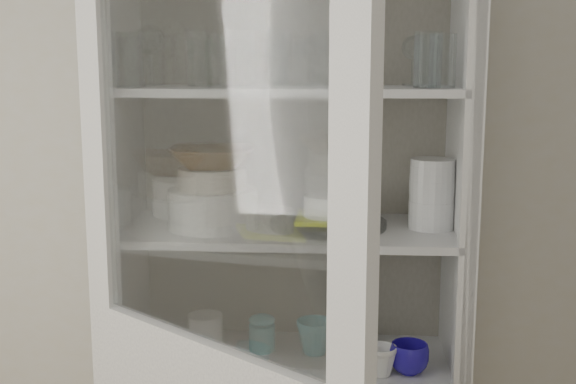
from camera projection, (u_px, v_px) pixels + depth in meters
The scene contains 34 objects.
wall_back at pixel (231, 197), 2.32m from camera, with size 3.60×0.02×2.60m, color beige.
pantry_cabinet at pixel (290, 323), 2.21m from camera, with size 1.00×0.45×2.10m.
tumbler_0 at pixel (132, 62), 1.93m from camera, with size 0.07×0.07×0.13m, color silver.
tumbler_1 at pixel (130, 60), 1.88m from camera, with size 0.07×0.07×0.14m, color silver.
tumbler_2 at pixel (221, 61), 1.87m from camera, with size 0.07×0.07×0.14m, color silver.
tumbler_3 at pixel (241, 59), 1.90m from camera, with size 0.07×0.07×0.15m, color silver.
tumbler_4 at pixel (324, 60), 1.85m from camera, with size 0.07×0.07×0.15m, color silver.
tumbler_5 at pixel (428, 60), 1.86m from camera, with size 0.07×0.07×0.14m, color silver.
tumbler_6 at pixel (442, 61), 1.86m from camera, with size 0.07×0.07×0.14m, color silver.
tumbler_7 at pixel (201, 59), 2.01m from camera, with size 0.07×0.07×0.15m, color silver.
tumbler_8 at pixel (202, 64), 2.01m from camera, with size 0.06×0.06×0.13m, color silver.
tumbler_9 at pixel (276, 58), 2.02m from camera, with size 0.08×0.08×0.16m, color silver.
tumbler_10 at pixel (276, 61), 2.01m from camera, with size 0.07×0.07×0.14m, color silver.
tumbler_11 at pixel (343, 61), 2.02m from camera, with size 0.07×0.07×0.14m, color silver.
goblet_0 at pixel (150, 53), 2.10m from camera, with size 0.08×0.08×0.19m, color silver, non-canonical shape.
goblet_1 at pixel (224, 59), 2.11m from camera, with size 0.07×0.07×0.15m, color silver, non-canonical shape.
goblet_2 at pixel (313, 59), 2.07m from camera, with size 0.07×0.07×0.15m, color silver, non-canonical shape.
goblet_3 at pixel (413, 59), 2.07m from camera, with size 0.07×0.07×0.15m, color silver, non-canonical shape.
plate_stack_front at pixel (213, 208), 2.06m from camera, with size 0.26×0.26×0.11m, color white.
plate_stack_back at pixel (186, 196), 2.25m from camera, with size 0.21×0.21×0.11m, color white.
cream_bowl at pixel (212, 178), 2.05m from camera, with size 0.19×0.19×0.06m, color beige.
terracotta_bowl at pixel (212, 158), 2.04m from camera, with size 0.24×0.24×0.06m, color #503215.
glass_platter at pixel (328, 224), 2.07m from camera, with size 0.34×0.34×0.02m, color silver.
yellow_trivet at pixel (328, 218), 2.07m from camera, with size 0.18×0.18×0.01m, color #FDFF1C.
white_ramekin at pixel (328, 206), 2.07m from camera, with size 0.14×0.14×0.06m, color white.
grey_bowl_stack at pixel (432, 194), 2.04m from camera, with size 0.13×0.13×0.20m, color silver.
mug_blue at pixel (409, 358), 2.03m from camera, with size 0.11×0.11×0.09m, color #191A95.
mug_teal at pixel (315, 337), 2.17m from camera, with size 0.11×0.11×0.10m, color teal.
mug_white at pixel (381, 361), 2.02m from camera, with size 0.09×0.09×0.08m, color white.
teal_jar at pixel (262, 335), 2.20m from camera, with size 0.08×0.08×0.10m.
measuring_cups at pixel (234, 361), 2.07m from camera, with size 0.10×0.10×0.04m, color silver.
white_canister at pixel (206, 334), 2.17m from camera, with size 0.10×0.10×0.12m, color white.
tumbler_12 at pixel (304, 63), 1.96m from camera, with size 0.06×0.06×0.13m, color silver.
tumbler_13 at pixel (426, 61), 1.94m from camera, with size 0.07×0.07×0.14m, color silver.
Camera 1 is at (0.36, -0.76, 1.72)m, focal length 45.00 mm.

